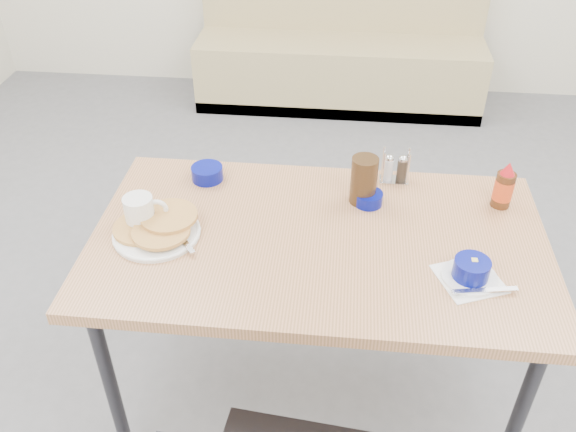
# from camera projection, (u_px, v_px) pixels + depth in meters

# --- Properties ---
(booth_bench) EXTENTS (1.90, 0.56, 1.22)m
(booth_bench) POSITION_uv_depth(u_px,v_px,m) (340.00, 51.00, 4.13)
(booth_bench) COLOR tan
(booth_bench) RESTS_ON ground
(dining_table) EXTENTS (1.40, 0.80, 0.76)m
(dining_table) POSITION_uv_depth(u_px,v_px,m) (318.00, 252.00, 1.91)
(dining_table) COLOR tan
(dining_table) RESTS_ON ground
(pancake_plate) EXTENTS (0.28, 0.27, 0.05)m
(pancake_plate) POSITION_uv_depth(u_px,v_px,m) (157.00, 229.00, 1.87)
(pancake_plate) COLOR white
(pancake_plate) RESTS_ON dining_table
(coffee_mug) EXTENTS (0.13, 0.09, 0.10)m
(coffee_mug) POSITION_uv_depth(u_px,v_px,m) (141.00, 211.00, 1.89)
(coffee_mug) COLOR white
(coffee_mug) RESTS_ON dining_table
(grits_setting) EXTENTS (0.23, 0.22, 0.07)m
(grits_setting) POSITION_uv_depth(u_px,v_px,m) (471.00, 272.00, 1.70)
(grits_setting) COLOR white
(grits_setting) RESTS_ON dining_table
(creamer_bowl) EXTENTS (0.11, 0.11, 0.05)m
(creamer_bowl) POSITION_uv_depth(u_px,v_px,m) (207.00, 173.00, 2.11)
(creamer_bowl) COLOR #050C73
(creamer_bowl) RESTS_ON dining_table
(butter_bowl) EXTENTS (0.09, 0.09, 0.04)m
(butter_bowl) POSITION_uv_depth(u_px,v_px,m) (368.00, 198.00, 2.00)
(butter_bowl) COLOR #050C73
(butter_bowl) RESTS_ON dining_table
(amber_tumbler) EXTENTS (0.09, 0.09, 0.16)m
(amber_tumbler) POSITION_uv_depth(u_px,v_px,m) (364.00, 180.00, 1.97)
(amber_tumbler) COLOR #342110
(amber_tumbler) RESTS_ON dining_table
(condiment_caddy) EXTENTS (0.10, 0.06, 0.12)m
(condiment_caddy) POSITION_uv_depth(u_px,v_px,m) (395.00, 170.00, 2.10)
(condiment_caddy) COLOR silver
(condiment_caddy) RESTS_ON dining_table
(syrup_bottle) EXTENTS (0.06, 0.06, 0.16)m
(syrup_bottle) POSITION_uv_depth(u_px,v_px,m) (504.00, 187.00, 1.96)
(syrup_bottle) COLOR #47230F
(syrup_bottle) RESTS_ON dining_table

